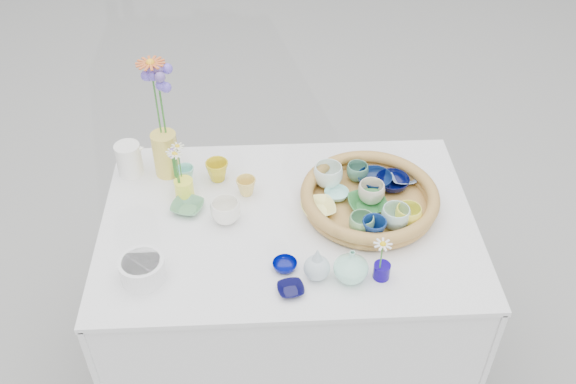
{
  "coord_description": "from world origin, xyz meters",
  "views": [
    {
      "loc": [
        -0.08,
        -1.58,
        2.24
      ],
      "look_at": [
        0.0,
        0.02,
        0.87
      ],
      "focal_mm": 40.0,
      "sensor_mm": 36.0,
      "label": 1
    }
  ],
  "objects_px": {
    "wicker_tray": "(369,198)",
    "tall_vase_yellow": "(166,154)",
    "display_table": "(288,354)",
    "bud_vase_seafoam": "(351,265)"
  },
  "relations": [
    {
      "from": "wicker_tray",
      "to": "tall_vase_yellow",
      "type": "xyz_separation_m",
      "value": [
        -0.71,
        0.23,
        0.05
      ]
    },
    {
      "from": "display_table",
      "to": "bud_vase_seafoam",
      "type": "relative_size",
      "value": 11.3
    },
    {
      "from": "wicker_tray",
      "to": "bud_vase_seafoam",
      "type": "distance_m",
      "value": 0.34
    },
    {
      "from": "display_table",
      "to": "tall_vase_yellow",
      "type": "height_order",
      "value": "tall_vase_yellow"
    },
    {
      "from": "wicker_tray",
      "to": "tall_vase_yellow",
      "type": "height_order",
      "value": "tall_vase_yellow"
    },
    {
      "from": "display_table",
      "to": "wicker_tray",
      "type": "height_order",
      "value": "wicker_tray"
    },
    {
      "from": "display_table",
      "to": "tall_vase_yellow",
      "type": "bearing_deg",
      "value": 147.26
    },
    {
      "from": "tall_vase_yellow",
      "to": "bud_vase_seafoam",
      "type": "bearing_deg",
      "value": -42.12
    },
    {
      "from": "display_table",
      "to": "bud_vase_seafoam",
      "type": "height_order",
      "value": "bud_vase_seafoam"
    },
    {
      "from": "display_table",
      "to": "bud_vase_seafoam",
      "type": "bearing_deg",
      "value": -56.98
    }
  ]
}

